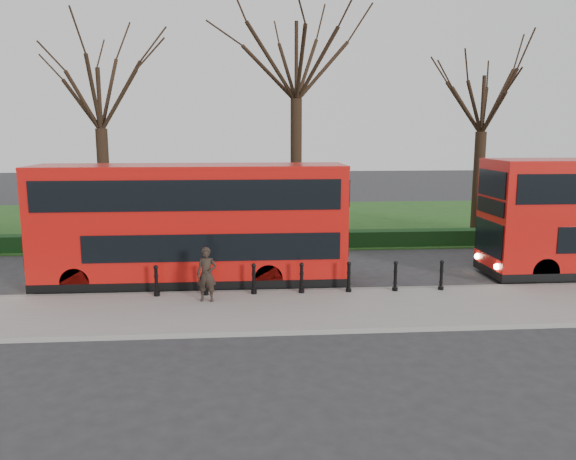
{
  "coord_description": "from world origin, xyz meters",
  "views": [
    {
      "loc": [
        -0.74,
        -19.72,
        5.57
      ],
      "look_at": [
        0.83,
        0.5,
        2.0
      ],
      "focal_mm": 35.0,
      "sensor_mm": 36.0,
      "label": 1
    }
  ],
  "objects": [
    {
      "name": "kerb",
      "position": [
        0.0,
        -1.0,
        0.07
      ],
      "size": [
        60.0,
        0.25,
        0.16
      ],
      "primitive_type": "cube",
      "color": "slate",
      "rests_on": "ground"
    },
    {
      "name": "grass_verge",
      "position": [
        0.0,
        15.0,
        0.03
      ],
      "size": [
        60.0,
        18.0,
        0.06
      ],
      "primitive_type": "cube",
      "color": "#1D4717",
      "rests_on": "ground"
    },
    {
      "name": "bollard_row",
      "position": [
        1.15,
        -1.35,
        0.65
      ],
      "size": [
        9.88,
        0.15,
        1.0
      ],
      "color": "black",
      "rests_on": "pavement"
    },
    {
      "name": "ground",
      "position": [
        0.0,
        0.0,
        0.0
      ],
      "size": [
        120.0,
        120.0,
        0.0
      ],
      "primitive_type": "plane",
      "color": "#28282B",
      "rests_on": "ground"
    },
    {
      "name": "pedestrian",
      "position": [
        -1.99,
        -2.06,
        1.04
      ],
      "size": [
        0.71,
        0.52,
        1.77
      ],
      "primitive_type": "imported",
      "rotation": [
        0.0,
        0.0,
        -0.16
      ],
      "color": "black",
      "rests_on": "pavement"
    },
    {
      "name": "yellow_line_outer",
      "position": [
        0.0,
        -0.7,
        0.01
      ],
      "size": [
        60.0,
        0.1,
        0.01
      ],
      "primitive_type": "cube",
      "color": "yellow",
      "rests_on": "ground"
    },
    {
      "name": "tree_right",
      "position": [
        12.0,
        10.0,
        7.34
      ],
      "size": [
        6.47,
        6.47,
        10.11
      ],
      "color": "black",
      "rests_on": "ground"
    },
    {
      "name": "pavement",
      "position": [
        0.0,
        -3.0,
        0.07
      ],
      "size": [
        60.0,
        4.0,
        0.15
      ],
      "primitive_type": "cube",
      "color": "gray",
      "rests_on": "ground"
    },
    {
      "name": "tree_left",
      "position": [
        -8.0,
        10.0,
        7.55
      ],
      "size": [
        6.65,
        6.65,
        10.4
      ],
      "color": "black",
      "rests_on": "ground"
    },
    {
      "name": "yellow_line_inner",
      "position": [
        0.0,
        -0.5,
        0.01
      ],
      "size": [
        60.0,
        0.1,
        0.01
      ],
      "primitive_type": "cube",
      "color": "yellow",
      "rests_on": "ground"
    },
    {
      "name": "bus_lead",
      "position": [
        -2.66,
        0.45,
        2.22
      ],
      "size": [
        11.05,
        2.54,
        4.4
      ],
      "color": "#B3110C",
      "rests_on": "ground"
    },
    {
      "name": "hedge",
      "position": [
        0.0,
        6.8,
        0.4
      ],
      "size": [
        60.0,
        0.9,
        0.8
      ],
      "primitive_type": "cube",
      "color": "black",
      "rests_on": "ground"
    },
    {
      "name": "tree_mid",
      "position": [
        2.0,
        10.0,
        9.59
      ],
      "size": [
        8.43,
        8.43,
        13.17
      ],
      "color": "black",
      "rests_on": "ground"
    }
  ]
}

